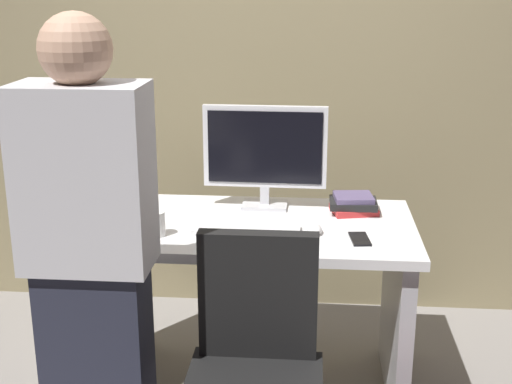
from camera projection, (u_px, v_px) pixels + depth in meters
ground_plane at (257, 381)px, 3.12m from camera, size 9.00×9.00×0.00m
wall_back at (271, 27)px, 3.52m from camera, size 6.40×0.10×3.00m
desk at (257, 277)px, 2.97m from camera, size 1.31×0.74×0.75m
person_at_desk at (91, 268)px, 2.22m from camera, size 0.40×0.24×1.64m
monitor at (265, 151)px, 3.03m from camera, size 0.54×0.14×0.46m
keyboard at (247, 230)px, 2.79m from camera, size 0.43×0.13×0.02m
mouse at (314, 229)px, 2.77m from camera, size 0.06×0.10×0.03m
cup_near_keyboard at (157, 224)px, 2.74m from camera, size 0.07×0.07×0.10m
cup_by_monitor at (134, 201)px, 3.04m from camera, size 0.07×0.07×0.09m
book_stack at (353, 204)px, 3.02m from camera, size 0.21×0.19×0.08m
cell_phone at (360, 239)px, 2.71m from camera, size 0.09×0.15×0.01m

